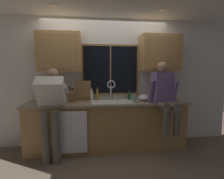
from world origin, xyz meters
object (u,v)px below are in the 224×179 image
Objects in this scene: person_standing at (51,104)px; bottle_amber_small at (97,95)px; cutting_board at (83,91)px; bottle_tall_clear at (129,96)px; person_sitting_on_counter at (164,93)px; knife_block at (71,96)px; bottle_green_glass at (92,95)px; mixing_bowl at (145,98)px; soap_dispenser at (134,99)px.

person_standing reaches higher than bottle_amber_small.
cutting_board is 0.92m from bottle_tall_clear.
person_sitting_on_counter reaches higher than person_standing.
bottle_green_glass is at bearing 12.92° from knife_block.
mixing_bowl is 0.33m from soap_dispenser.
person_sitting_on_counter is at bearing 1.27° from person_standing.
bottle_tall_clear is at bearing -1.81° from cutting_board.
bottle_tall_clear is (-0.55, 0.45, -0.10)m from person_sitting_on_counter.
person_standing reaches higher than mixing_bowl.
person_sitting_on_counter is 3.15× the size of cutting_board.
person_sitting_on_counter is 1.39m from bottle_green_glass.
knife_block reaches higher than bottle_green_glass.
person_sitting_on_counter is 0.55m from soap_dispenser.
bottle_green_glass reaches higher than soap_dispenser.
bottle_tall_clear is 0.65m from bottle_amber_small.
soap_dispenser reaches higher than mixing_bowl.
person_standing is 4.86× the size of knife_block.
cutting_board is at bearing 25.24° from knife_block.
bottle_green_glass reaches higher than mixing_bowl.
cutting_board is (-1.46, 0.48, 0.01)m from person_sitting_on_counter.
knife_block is at bearing 177.59° from mixing_bowl.
bottle_green_glass is at bearing 179.28° from bottle_tall_clear.
person_standing reaches higher than soap_dispenser.
knife_block reaches higher than bottle_tall_clear.
soap_dispenser is at bearing -12.30° from knife_block.
cutting_board reaches higher than soap_dispenser.
person_standing is at bearing -143.30° from bottle_green_glass.
soap_dispenser is 0.61× the size of bottle_amber_small.
mixing_bowl is at bearing 36.74° from soap_dispenser.
bottle_green_glass is at bearing 171.85° from mixing_bowl.
knife_block is 1.22× the size of mixing_bowl.
cutting_board is 1.01m from soap_dispenser.
cutting_board is 2.41× the size of soap_dispenser.
cutting_board is at bearing 178.19° from bottle_tall_clear.
person_standing is at bearing -124.76° from knife_block.
person_sitting_on_counter is 3.92× the size of knife_block.
bottle_tall_clear is (1.15, 0.08, -0.03)m from knife_block.
mixing_bowl is at bearing -8.00° from cutting_board.
person_standing is at bearing -178.73° from person_sitting_on_counter.
cutting_board reaches higher than bottle_amber_small.
soap_dispenser is 0.85× the size of bottle_tall_clear.
person_standing is 7.97× the size of bottle_tall_clear.
knife_block is at bearing 167.70° from soap_dispenser.
person_standing is 0.51m from knife_block.
knife_block is 1.15m from bottle_tall_clear.
person_sitting_on_counter reaches higher than bottle_tall_clear.
bottle_green_glass is at bearing 36.70° from person_standing.
cutting_board is 2.04× the size of bottle_tall_clear.
bottle_tall_clear is at bearing 153.68° from mixing_bowl.
person_sitting_on_counter is at bearing -12.33° from knife_block.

